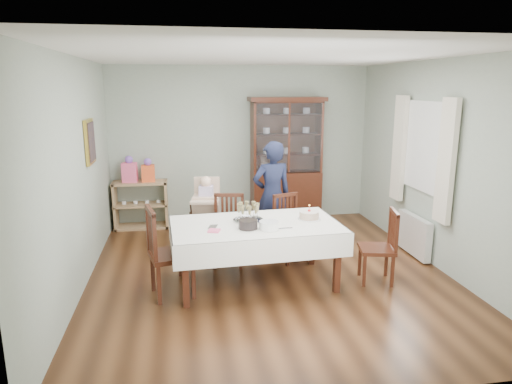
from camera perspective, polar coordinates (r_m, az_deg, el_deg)
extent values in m
plane|color=#593319|center=(5.98, 1.55, -10.09)|extent=(5.00, 5.00, 0.00)
plane|color=#9EAA99|center=(8.03, -1.83, 5.91)|extent=(4.50, 0.00, 4.50)
plane|color=#9EAA99|center=(5.61, -21.55, 1.87)|extent=(0.00, 5.00, 5.00)
plane|color=#9EAA99|center=(6.41, 21.81, 3.15)|extent=(0.00, 5.00, 5.00)
plane|color=white|center=(5.51, 1.73, 16.69)|extent=(5.00, 5.00, 0.00)
cube|color=#401910|center=(5.44, -0.06, -4.38)|extent=(1.95, 1.14, 0.06)
cube|color=white|center=(5.43, -0.06, -4.03)|extent=(2.06, 1.25, 0.01)
cube|color=#401910|center=(8.09, 3.71, -0.53)|extent=(1.20, 0.45, 0.90)
cube|color=white|center=(7.73, 4.15, 6.72)|extent=(1.12, 0.01, 1.16)
cube|color=#401910|center=(7.87, 3.90, 11.51)|extent=(1.30, 0.48, 0.07)
cube|color=tan|center=(8.05, -14.02, -4.16)|extent=(0.90, 0.38, 0.04)
cube|color=tan|center=(7.95, -14.17, -1.54)|extent=(0.90, 0.38, 0.03)
cube|color=tan|center=(7.86, -14.32, 1.14)|extent=(0.90, 0.38, 0.04)
cube|color=tan|center=(7.99, -17.17, -1.64)|extent=(0.04, 0.38, 0.80)
cube|color=tan|center=(7.92, -11.14, -1.43)|extent=(0.04, 0.38, 0.80)
cube|color=gold|center=(6.34, -20.06, 5.93)|extent=(0.04, 0.48, 0.58)
cube|color=white|center=(6.62, 20.40, 5.31)|extent=(0.04, 1.02, 1.22)
cube|color=silver|center=(6.08, 22.70, 3.53)|extent=(0.07, 0.30, 1.55)
cube|color=silver|center=(7.15, 17.47, 5.23)|extent=(0.07, 0.30, 1.55)
cube|color=white|center=(6.86, 19.13, -5.08)|extent=(0.10, 0.80, 0.55)
cube|color=#401910|center=(6.12, -3.48, -5.24)|extent=(0.49, 0.49, 0.05)
cube|color=#401910|center=(6.23, -3.38, -2.43)|extent=(0.40, 0.11, 0.50)
cube|color=#401910|center=(6.29, 4.50, -4.89)|extent=(0.51, 0.51, 0.05)
cube|color=#401910|center=(6.37, 3.67, -2.31)|extent=(0.38, 0.15, 0.48)
cube|color=#401910|center=(5.31, -10.50, -7.77)|extent=(0.57, 0.57, 0.05)
cube|color=#401910|center=(5.18, -12.96, -5.04)|extent=(0.14, 0.45, 0.56)
cube|color=#401910|center=(5.79, 14.84, -6.92)|extent=(0.48, 0.48, 0.05)
cube|color=#401910|center=(5.76, 16.79, -4.56)|extent=(0.12, 0.39, 0.48)
imported|color=black|center=(6.62, 2.00, -0.48)|extent=(0.64, 0.47, 1.60)
cube|color=tan|center=(6.54, -6.22, -1.52)|extent=(0.42, 0.38, 0.26)
cube|color=tan|center=(6.49, -6.27, 0.32)|extent=(0.37, 0.13, 0.30)
cube|color=tan|center=(6.52, -6.24, -0.79)|extent=(0.41, 0.24, 0.03)
cube|color=#BDACD1|center=(6.50, -6.26, -0.05)|extent=(0.22, 0.18, 0.19)
sphere|color=beige|center=(6.46, -6.29, 1.26)|extent=(0.16, 0.16, 0.16)
cylinder|color=silver|center=(5.53, -0.97, -3.60)|extent=(0.37, 0.37, 0.01)
torus|color=silver|center=(5.53, -0.97, -3.50)|extent=(0.37, 0.37, 0.01)
cylinder|color=white|center=(5.63, 6.65, -3.35)|extent=(0.28, 0.28, 0.02)
cylinder|color=brown|center=(5.62, 6.66, -2.87)|extent=(0.24, 0.24, 0.09)
cylinder|color=silver|center=(5.61, 6.67, -2.43)|extent=(0.24, 0.24, 0.01)
cylinder|color=#F24C4C|center=(5.60, 6.68, -2.03)|extent=(0.01, 0.01, 0.07)
sphere|color=yellow|center=(5.59, 6.69, -1.65)|extent=(0.02, 0.02, 0.02)
cylinder|color=black|center=(5.23, -1.00, -4.05)|extent=(0.29, 0.29, 0.10)
cylinder|color=white|center=(5.21, 1.62, -4.18)|extent=(0.29, 0.29, 0.10)
cube|color=#FA5C88|center=(5.16, -5.27, -4.84)|extent=(0.16, 0.16, 0.02)
cube|color=silver|center=(5.24, 3.16, -4.57)|extent=(0.27, 0.03, 0.01)
cube|color=#FA5C88|center=(7.82, -15.51, 2.37)|extent=(0.25, 0.17, 0.32)
sphere|color=#E533B2|center=(7.79, -15.61, 3.92)|extent=(0.13, 0.13, 0.13)
cube|color=#FD5A27|center=(7.80, -13.32, 2.29)|extent=(0.22, 0.15, 0.28)
sphere|color=#E533B2|center=(7.77, -13.39, 3.67)|extent=(0.13, 0.13, 0.13)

